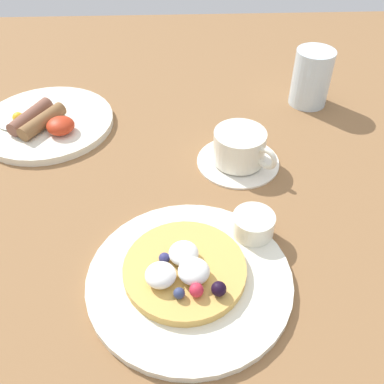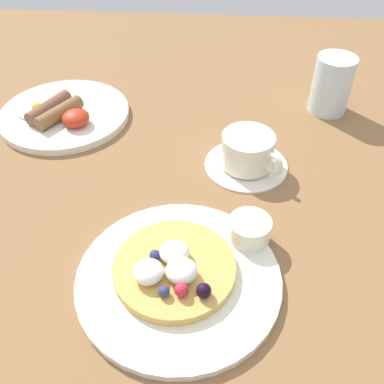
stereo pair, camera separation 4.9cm
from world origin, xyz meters
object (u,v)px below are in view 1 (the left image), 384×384
object	(u,v)px
water_glass	(311,78)
coffee_saucer	(238,161)
coffee_cup	(240,146)
pancake_plate	(189,279)
syrup_ramekin	(253,224)
breakfast_plate	(47,123)

from	to	relation	value
water_glass	coffee_saucer	bearing A→B (deg)	-130.78
coffee_cup	water_glass	size ratio (longest dim) A/B	0.90
water_glass	pancake_plate	bearing A→B (deg)	-120.48
syrup_ramekin	coffee_cup	size ratio (longest dim) A/B	0.60
breakfast_plate	coffee_saucer	distance (cm)	35.29
pancake_plate	water_glass	distance (cm)	48.19
breakfast_plate	water_glass	world-z (taller)	water_glass
syrup_ramekin	breakfast_plate	distance (cm)	43.59
syrup_ramekin	breakfast_plate	size ratio (longest dim) A/B	0.24
syrup_ramekin	pancake_plate	bearing A→B (deg)	-141.08
coffee_saucer	pancake_plate	bearing A→B (deg)	-110.63
coffee_cup	water_glass	bearing A→B (deg)	49.57
pancake_plate	syrup_ramekin	world-z (taller)	syrup_ramekin
pancake_plate	coffee_cup	distance (cm)	25.01
coffee_cup	water_glass	world-z (taller)	water_glass
pancake_plate	breakfast_plate	bearing A→B (deg)	124.66
pancake_plate	coffee_cup	bearing A→B (deg)	69.06
pancake_plate	coffee_saucer	xyz separation A→B (cm)	(8.78, 23.31, -0.22)
syrup_ramekin	coffee_cup	xyz separation A→B (cm)	(0.15, 16.16, 0.74)
water_glass	coffee_cup	bearing A→B (deg)	-130.43
breakfast_plate	coffee_saucer	world-z (taller)	breakfast_plate
syrup_ramekin	coffee_saucer	distance (cm)	16.42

